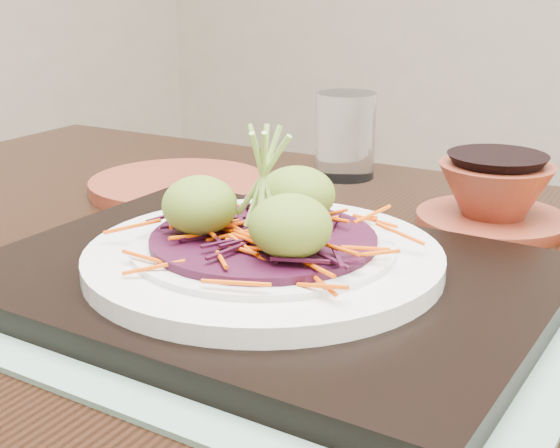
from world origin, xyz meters
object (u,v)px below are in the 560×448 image
Objects in this scene: dining_table at (278,393)px; white_plate at (264,256)px; terracotta_bowl_set at (494,198)px; serving_tray at (264,279)px; water_glass at (345,136)px; terracotta_side_plate at (179,185)px.

white_plate is (0.01, -0.03, 0.13)m from dining_table.
terracotta_bowl_set is at bearing 64.45° from dining_table.
serving_tray is 0.35m from water_glass.
water_glass reaches higher than dining_table.
white_plate is at bearing -81.60° from dining_table.
white_plate is at bearing -105.83° from terracotta_bowl_set.
dining_table is at bearing 100.27° from serving_tray.
dining_table is at bearing 104.71° from white_plate.
dining_table is 4.84× the size of white_plate.
terracotta_bowl_set is (0.07, 0.26, -0.00)m from white_plate.
terracotta_side_plate is (-0.24, 0.17, -0.02)m from white_plate.
dining_table is 0.11m from serving_tray.
terracotta_bowl_set is (0.08, 0.23, 0.12)m from dining_table.
dining_table is 3.15× the size of serving_tray.
water_glass reaches higher than terracotta_bowl_set.
white_plate reaches higher than serving_tray.
white_plate reaches higher than dining_table.
terracotta_bowl_set reaches higher than terracotta_side_plate.
terracotta_bowl_set is at bearing -18.96° from water_glass.
terracotta_side_plate is at bearing -164.80° from terracotta_bowl_set.
dining_table is at bearing -30.98° from terracotta_side_plate.
white_plate is 2.68× the size of water_glass.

